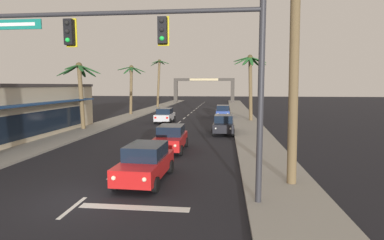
% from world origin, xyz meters
% --- Properties ---
extents(ground_plane, '(220.00, 220.00, 0.00)m').
position_xyz_m(ground_plane, '(0.00, 0.00, 0.00)').
color(ground_plane, black).
extents(sidewalk_right, '(3.20, 110.00, 0.14)m').
position_xyz_m(sidewalk_right, '(7.80, 20.00, 0.07)').
color(sidewalk_right, gray).
rests_on(sidewalk_right, ground).
extents(sidewalk_left, '(3.20, 110.00, 0.14)m').
position_xyz_m(sidewalk_left, '(-7.80, 20.00, 0.07)').
color(sidewalk_left, gray).
rests_on(sidewalk_left, ground).
extents(lane_markings, '(4.28, 87.86, 0.01)m').
position_xyz_m(lane_markings, '(0.46, 19.63, 0.00)').
color(lane_markings, silver).
rests_on(lane_markings, ground).
extents(traffic_signal_mast, '(10.52, 0.41, 7.60)m').
position_xyz_m(traffic_signal_mast, '(3.37, 0.10, 5.47)').
color(traffic_signal_mast, '#2D2D33').
rests_on(traffic_signal_mast, ground).
extents(sedan_lead_at_stop_bar, '(2.07, 4.50, 1.68)m').
position_xyz_m(sedan_lead_at_stop_bar, '(1.80, 2.53, 0.85)').
color(sedan_lead_at_stop_bar, red).
rests_on(sedan_lead_at_stop_bar, ground).
extents(sedan_third_in_queue, '(1.98, 4.46, 1.68)m').
position_xyz_m(sedan_third_in_queue, '(1.79, 9.13, 0.85)').
color(sedan_third_in_queue, red).
rests_on(sedan_third_in_queue, ground).
extents(sedan_oncoming_far, '(1.96, 4.46, 1.68)m').
position_xyz_m(sedan_oncoming_far, '(-1.65, 24.38, 0.85)').
color(sedan_oncoming_far, silver).
rests_on(sedan_oncoming_far, ground).
extents(sedan_parked_nearest_kerb, '(1.99, 4.47, 1.68)m').
position_xyz_m(sedan_parked_nearest_kerb, '(5.26, 16.76, 0.85)').
color(sedan_parked_nearest_kerb, black).
rests_on(sedan_parked_nearest_kerb, ground).
extents(sedan_parked_mid_kerb, '(1.98, 4.46, 1.68)m').
position_xyz_m(sedan_parked_mid_kerb, '(5.06, 30.38, 0.85)').
color(sedan_parked_mid_kerb, navy).
rests_on(sedan_parked_mid_kerb, ground).
extents(palm_left_second, '(4.33, 4.39, 6.54)m').
position_xyz_m(palm_left_second, '(-8.56, 17.51, 4.60)').
color(palm_left_second, brown).
rests_on(palm_left_second, ground).
extents(palm_left_third, '(4.23, 3.99, 7.26)m').
position_xyz_m(palm_left_third, '(-8.30, 32.95, 4.90)').
color(palm_left_third, brown).
rests_on(palm_left_third, ground).
extents(palm_left_farthest, '(3.80, 3.91, 9.35)m').
position_xyz_m(palm_left_farthest, '(-7.59, 48.38, 6.03)').
color(palm_left_farthest, brown).
rests_on(palm_left_farthest, ground).
extents(palm_right_nearest, '(2.88, 3.12, 10.13)m').
position_xyz_m(palm_right_nearest, '(8.20, 2.44, 6.60)').
color(palm_right_nearest, brown).
rests_on(palm_right_nearest, ground).
extents(palm_right_third, '(4.07, 3.95, 7.96)m').
position_xyz_m(palm_right_third, '(8.32, 26.61, 5.56)').
color(palm_right_third, brown).
rests_on(palm_right_third, ground).
extents(town_gateway_arch, '(15.21, 0.90, 6.11)m').
position_xyz_m(town_gateway_arch, '(0.00, 66.20, 4.03)').
color(town_gateway_arch, '#423D38').
rests_on(town_gateway_arch, ground).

